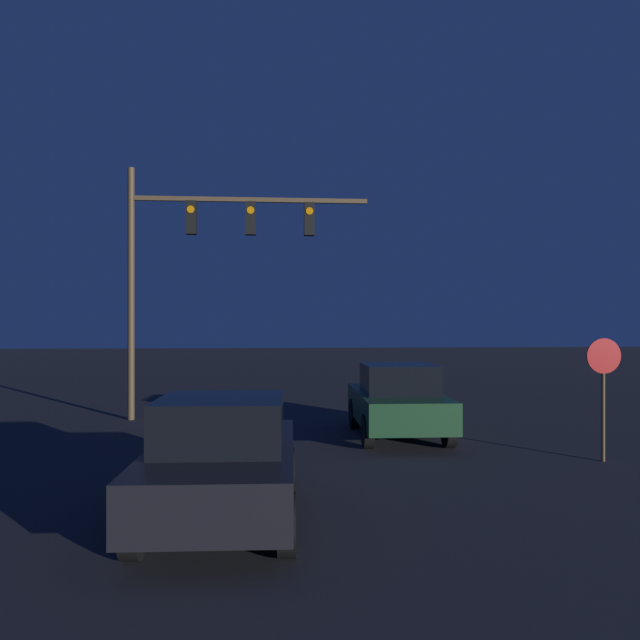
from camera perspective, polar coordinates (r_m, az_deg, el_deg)
The scene contains 4 objects.
car_near at distance 8.52m, azimuth -8.92°, elevation -12.55°, with size 2.03×4.18×1.68m.
car_far at distance 14.47m, azimuth 7.13°, elevation -7.35°, with size 1.99×4.16×1.68m.
traffic_signal_mast at distance 17.31m, azimuth -10.81°, elevation 6.63°, with size 6.49×0.30×6.78m.
stop_sign at distance 13.02m, azimuth 24.49°, elevation -4.69°, with size 0.67×0.07×2.34m.
Camera 1 is at (-1.00, 0.36, 2.69)m, focal length 35.00 mm.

